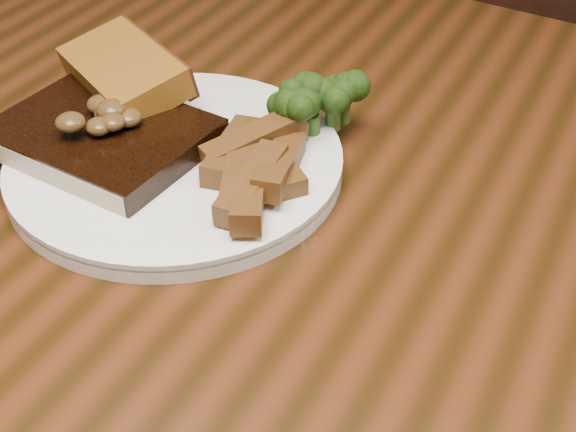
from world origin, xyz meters
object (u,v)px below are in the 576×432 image
Objects in this scene: chair_far at (458,130)px; plate at (176,165)px; steak at (102,137)px; garlic_bread at (127,93)px; potato_wedges at (234,164)px; dining_table at (284,322)px.

chair_far is 3.53× the size of plate.
steak is 1.31× the size of garlic_bread.
garlic_bread is at bearing 114.62° from steak.
potato_wedges is (0.13, -0.05, -0.00)m from garlic_bread.
steak is (-0.06, -0.02, 0.02)m from plate.
chair_far reaches higher than garlic_bread.
potato_wedges is at bearing 12.63° from steak.
plate is at bearing 178.69° from potato_wedges.
dining_table is 0.20m from steak.
garlic_bread is at bearing 158.57° from dining_table.
dining_table is at bearing -13.50° from plate.
plate is at bearing -3.09° from garlic_bread.
plate is (-0.11, 0.03, 0.10)m from dining_table.
garlic_bread is at bearing 159.86° from potato_wedges.
plate is 0.06m from steak.
garlic_bread is (-0.16, -0.51, 0.28)m from chair_far.
dining_table is 1.76× the size of chair_far.
dining_table is 10.35× the size of steak.
steak reaches higher than plate.
plate is 1.66× the size of steak.
garlic_bread is at bearing 77.38° from chair_far.
plate is 0.09m from garlic_bread.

